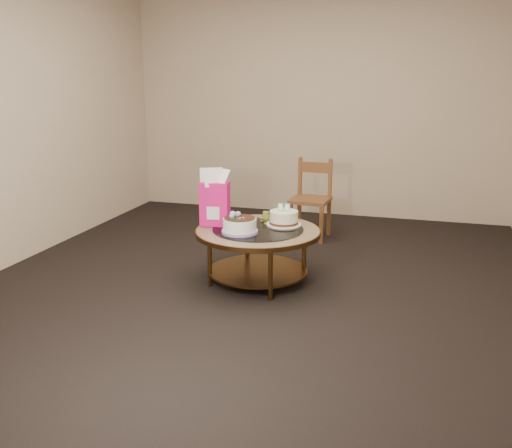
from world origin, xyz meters
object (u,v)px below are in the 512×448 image
(cream_cake, at_px, (284,218))
(decorated_cake, at_px, (240,226))
(dining_chair, at_px, (311,198))
(coffee_table, at_px, (258,238))
(gift_bag, at_px, (215,198))

(cream_cake, bearing_deg, decorated_cake, -137.20)
(cream_cake, height_order, dining_chair, dining_chair)
(cream_cake, relative_size, dining_chair, 0.36)
(coffee_table, bearing_deg, gift_bag, 178.39)
(cream_cake, distance_m, dining_chair, 1.26)
(gift_bag, distance_m, dining_chair, 1.54)
(coffee_table, bearing_deg, decorated_cake, -125.64)
(decorated_cake, distance_m, dining_chair, 1.61)
(gift_bag, bearing_deg, decorated_cake, -37.30)
(decorated_cake, distance_m, cream_cake, 0.43)
(coffee_table, distance_m, cream_cake, 0.28)
(decorated_cake, bearing_deg, gift_bag, 148.84)
(cream_cake, distance_m, gift_bag, 0.60)
(decorated_cake, distance_m, gift_bag, 0.36)
(decorated_cake, bearing_deg, coffee_table, 54.36)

